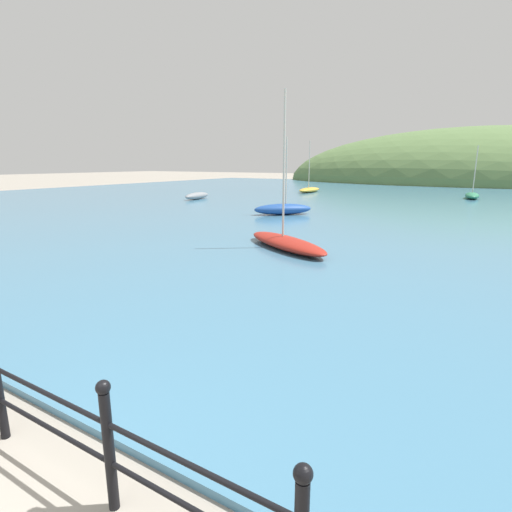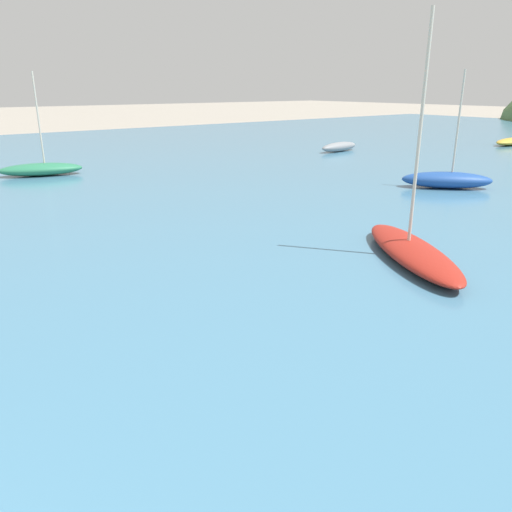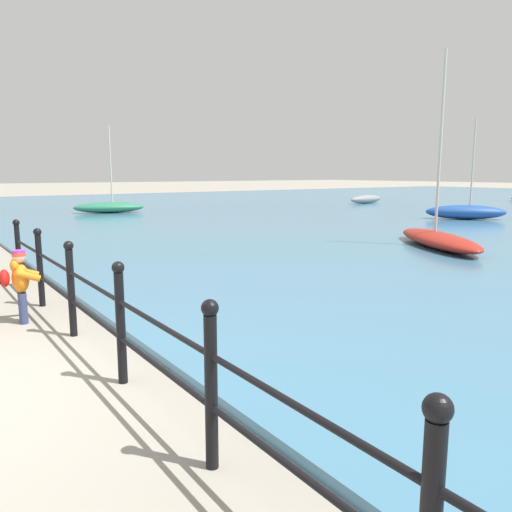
% 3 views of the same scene
% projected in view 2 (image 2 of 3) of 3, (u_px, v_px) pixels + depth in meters
% --- Properties ---
extents(boat_red_dinghy, '(2.11, 3.49, 4.14)m').
position_uv_depth(boat_red_dinghy, '(41.00, 169.00, 20.90)').
color(boat_red_dinghy, '#287551').
rests_on(boat_red_dinghy, water).
extents(boat_mid_harbor, '(4.17, 3.10, 5.01)m').
position_uv_depth(boat_mid_harbor, '(412.00, 250.00, 10.73)').
color(boat_mid_harbor, maroon).
rests_on(boat_mid_harbor, water).
extents(boat_nearest_quay, '(3.03, 2.97, 4.12)m').
position_uv_depth(boat_nearest_quay, '(447.00, 180.00, 18.31)').
color(boat_nearest_quay, '#1E4793').
rests_on(boat_nearest_quay, water).
extents(boat_white_sailboat, '(1.13, 3.11, 0.52)m').
position_uv_depth(boat_white_sailboat, '(339.00, 147.00, 28.68)').
color(boat_white_sailboat, gray).
rests_on(boat_white_sailboat, water).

